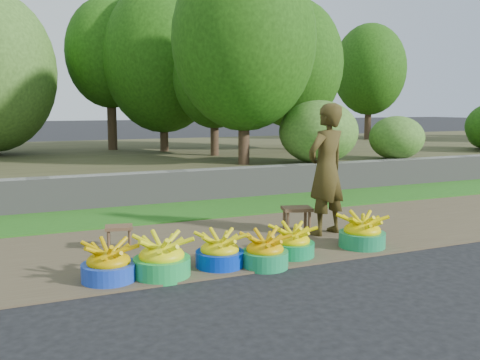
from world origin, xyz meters
name	(u,v)px	position (x,y,z in m)	size (l,w,h in m)	color
ground_plane	(298,268)	(0.00, 0.00, 0.00)	(120.00, 120.00, 0.00)	black
dirt_shoulder	(246,239)	(0.00, 1.25, 0.01)	(80.00, 2.50, 0.02)	#4E422E
grass_verge	(193,210)	(0.00, 3.25, 0.02)	(80.00, 1.50, 0.04)	#266619
retaining_wall	(176,187)	(0.00, 4.10, 0.28)	(80.00, 0.35, 0.55)	slate
earth_bank	(118,162)	(0.00, 9.00, 0.25)	(80.00, 10.00, 0.50)	#413F23
vegetation	(119,55)	(-0.22, 7.46, 2.76)	(36.34, 8.32, 4.68)	#3D2C1C
basin_a	(109,265)	(-1.86, 0.33, 0.17)	(0.51, 0.51, 0.38)	#183CB9
basin_b	(162,259)	(-1.36, 0.27, 0.18)	(0.55, 0.55, 0.41)	green
basin_c	(220,252)	(-0.74, 0.32, 0.17)	(0.50, 0.50, 0.37)	#062FBC
basin_d	(265,252)	(-0.30, 0.15, 0.16)	(0.48, 0.48, 0.36)	#188B4E
basin_e	(292,243)	(0.13, 0.35, 0.16)	(0.48, 0.48, 0.36)	#108548
basin_f	(362,233)	(1.07, 0.35, 0.18)	(0.54, 0.54, 0.40)	#197F4B
stool_left	(119,231)	(-1.54, 1.41, 0.24)	(0.35, 0.29, 0.27)	brown
stool_right	(297,212)	(0.74, 1.30, 0.28)	(0.44, 0.38, 0.33)	brown
vendor_woman	(326,170)	(1.03, 1.06, 0.85)	(0.61, 0.40, 1.66)	black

